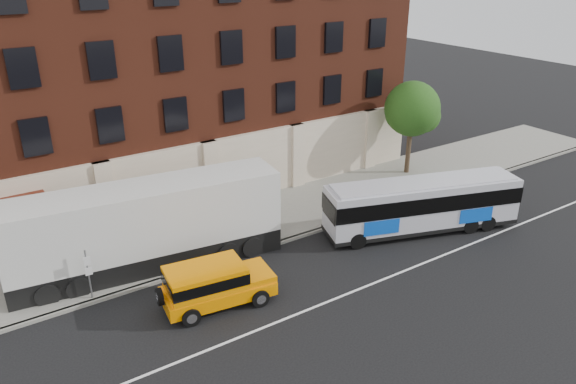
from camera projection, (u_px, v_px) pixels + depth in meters
ground at (335, 307)px, 23.45m from camera, size 120.00×120.00×0.00m
sidewalk at (235, 225)px, 30.30m from camera, size 60.00×6.00×0.15m
kerb at (263, 248)px, 28.01m from camera, size 60.00×0.25×0.15m
lane_line at (328, 302)px, 23.83m from camera, size 60.00×0.12×0.01m
building at (168, 65)px, 33.34m from camera, size 30.00×12.10×15.00m
sign_pole at (89, 272)px, 23.28m from camera, size 0.30×0.20×2.50m
street_tree at (413, 111)px, 35.76m from camera, size 3.60×3.60×6.20m
city_bus at (422, 204)px, 29.30m from camera, size 10.73×5.45×2.89m
yellow_suv at (213, 283)px, 23.20m from camera, size 5.11×2.67×1.91m
shipping_container at (148, 228)px, 25.66m from camera, size 12.79×4.05×4.19m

